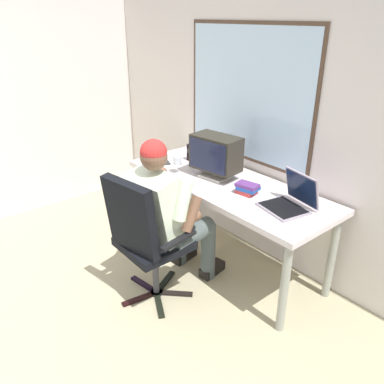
{
  "coord_description": "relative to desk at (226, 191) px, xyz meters",
  "views": [
    {
      "loc": [
        1.92,
        -0.23,
        2.02
      ],
      "look_at": [
        -0.14,
        1.47,
        0.78
      ],
      "focal_mm": 36.1,
      "sensor_mm": 36.0,
      "label": 1
    }
  ],
  "objects": [
    {
      "name": "ground_plane",
      "position": [
        0.15,
        -1.84,
        -0.69
      ],
      "size": [
        4.58,
        4.56,
        0.02
      ],
      "primitive_type": "cube",
      "color": "tan"
    },
    {
      "name": "wall_rear",
      "position": [
        0.13,
        0.41,
        0.65
      ],
      "size": [
        4.58,
        0.08,
        2.65
      ],
      "color": "silver",
      "rests_on": "ground"
    },
    {
      "name": "desk",
      "position": [
        0.0,
        0.0,
        0.0
      ],
      "size": [
        1.88,
        0.7,
        0.76
      ],
      "color": "#979A8E",
      "rests_on": "ground"
    },
    {
      "name": "office_chair",
      "position": [
        0.02,
        -0.83,
        -0.09
      ],
      "size": [
        0.6,
        0.56,
        1.04
      ],
      "color": "black",
      "rests_on": "ground"
    },
    {
      "name": "person_seated",
      "position": [
        -0.01,
        -0.58,
        -0.01
      ],
      "size": [
        0.57,
        0.8,
        1.26
      ],
      "color": "#495354",
      "rests_on": "ground"
    },
    {
      "name": "crt_monitor",
      "position": [
        -0.14,
        0.0,
        0.29
      ],
      "size": [
        0.44,
        0.28,
        0.36
      ],
      "color": "beige",
      "rests_on": "desk"
    },
    {
      "name": "laptop",
      "position": [
        0.62,
        0.04,
        0.14
      ],
      "size": [
        0.37,
        0.38,
        0.25
      ],
      "color": "gray",
      "rests_on": "desk"
    },
    {
      "name": "wine_glass",
      "position": [
        -0.42,
        -0.18,
        0.18
      ],
      "size": [
        0.07,
        0.07,
        0.15
      ],
      "color": "silver",
      "rests_on": "desk"
    },
    {
      "name": "desk_speaker",
      "position": [
        -0.58,
        0.12,
        0.16
      ],
      "size": [
        0.09,
        0.1,
        0.16
      ],
      "color": "black",
      "rests_on": "desk"
    },
    {
      "name": "book_stack",
      "position": [
        0.26,
        -0.03,
        0.12
      ],
      "size": [
        0.19,
        0.16,
        0.08
      ],
      "color": "#B43331",
      "rests_on": "desk"
    },
    {
      "name": "cd_case",
      "position": [
        -0.7,
        -0.14,
        0.08
      ],
      "size": [
        0.18,
        0.17,
        0.01
      ],
      "color": "#292B2C",
      "rests_on": "desk"
    }
  ]
}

